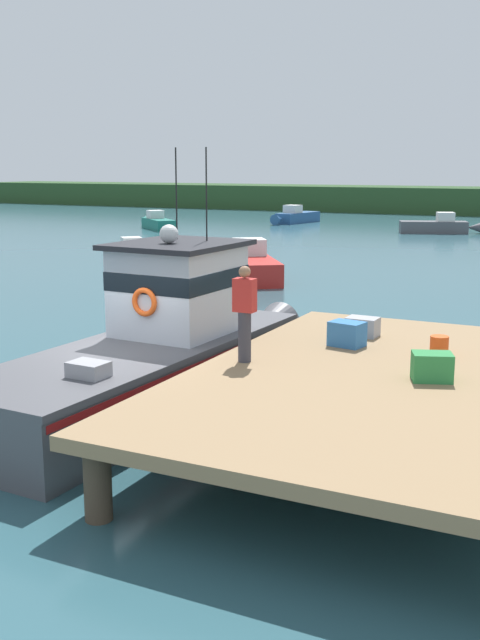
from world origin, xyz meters
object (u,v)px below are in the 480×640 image
at_px(deckhand_by_the_boat, 245,312).
at_px(main_fishing_boat, 161,349).
at_px(moored_boat_near_channel, 439,226).
at_px(crate_stack_near_edge, 432,367).
at_px(mooring_buoy_outer, 281,331).
at_px(moored_boat_far_right, 157,223).
at_px(moored_boat_far_left, 295,217).
at_px(crate_stack_mid_dock, 347,334).
at_px(bait_bucket, 439,346).
at_px(moored_boat_mid_harbor, 251,265).
at_px(moored_boat_off_the_point, 133,253).
at_px(crate_single_by_cleat, 362,327).

bearing_deg(deckhand_by_the_boat, main_fishing_boat, 159.69).
height_order(main_fishing_boat, moored_boat_near_channel, main_fishing_boat).
relative_size(crate_stack_near_edge, mooring_buoy_outer, 1.68).
xyz_separation_m(moored_boat_far_right, moored_boat_near_channel, (18.62, 5.45, 0.03)).
xyz_separation_m(moored_boat_far_left, moored_boat_near_channel, (12.00, -4.17, -0.01)).
bearing_deg(main_fishing_boat, moored_boat_near_channel, 94.24).
distance_m(crate_stack_mid_dock, bait_bucket, 1.67).
distance_m(crate_stack_mid_dock, deckhand_by_the_boat, 2.29).
relative_size(moored_boat_mid_harbor, mooring_buoy_outer, 15.77).
bearing_deg(crate_stack_mid_dock, moored_boat_far_right, 127.22).
height_order(moored_boat_near_channel, mooring_buoy_outer, moored_boat_near_channel).
relative_size(crate_stack_mid_dock, moored_boat_mid_harbor, 0.11).
distance_m(bait_bucket, moored_boat_far_left, 46.79).
height_order(deckhand_by_the_boat, mooring_buoy_outer, deckhand_by_the_boat).
distance_m(deckhand_by_the_boat, moored_boat_off_the_point, 23.78).
relative_size(crate_stack_near_edge, crate_single_by_cleat, 1.00).
relative_size(deckhand_by_the_boat, moored_boat_far_left, 0.29).
relative_size(moored_boat_mid_harbor, moored_boat_far_right, 1.25).
xyz_separation_m(main_fishing_boat, moored_boat_far_left, (-14.91, 43.43, -0.52)).
xyz_separation_m(crate_stack_near_edge, deckhand_by_the_boat, (-3.09, -0.24, 0.64)).
xyz_separation_m(crate_single_by_cleat, bait_bucket, (1.66, -0.87, -0.01)).
xyz_separation_m(moored_boat_far_left, mooring_buoy_outer, (14.86, -37.48, -0.30)).
bearing_deg(crate_single_by_cleat, moored_boat_far_right, 128.02).
bearing_deg(moored_boat_mid_harbor, crate_single_by_cleat, -56.81).
height_order(moored_boat_far_left, moored_boat_mid_harbor, moored_boat_mid_harbor).
bearing_deg(bait_bucket, crate_single_by_cleat, 152.31).
xyz_separation_m(crate_single_by_cleat, moored_boat_far_right, (-24.89, 31.83, -0.94)).
height_order(moored_boat_mid_harbor, moored_boat_off_the_point, moored_boat_mid_harbor).
distance_m(crate_stack_near_edge, moored_boat_near_channel, 40.66).
relative_size(moored_boat_far_right, moored_boat_near_channel, 0.82).
bearing_deg(moored_boat_near_channel, moored_boat_far_left, 160.82).
height_order(crate_single_by_cleat, bait_bucket, crate_single_by_cleat).
bearing_deg(deckhand_by_the_boat, moored_boat_off_the_point, 128.69).
bearing_deg(deckhand_by_the_boat, moored_boat_far_right, 124.40).
xyz_separation_m(bait_bucket, moored_boat_far_right, (-26.55, 32.70, -0.92)).
bearing_deg(bait_bucket, deckhand_by_the_boat, -146.23).
bearing_deg(moored_boat_far_right, moored_boat_near_channel, 16.31).
relative_size(crate_stack_mid_dock, moored_boat_far_left, 0.11).
bearing_deg(crate_stack_mid_dock, mooring_buoy_outer, 124.72).
xyz_separation_m(crate_stack_mid_dock, crate_stack_near_edge, (1.90, -1.61, -0.01)).
distance_m(main_fishing_boat, crate_stack_mid_dock, 3.54).
relative_size(main_fishing_boat, moored_boat_mid_harbor, 1.75).
bearing_deg(crate_stack_mid_dock, moored_boat_far_left, 113.31).
distance_m(moored_boat_off_the_point, mooring_buoy_outer, 17.25).
distance_m(crate_stack_mid_dock, moored_boat_off_the_point, 23.14).
height_order(crate_single_by_cleat, moored_boat_far_right, crate_single_by_cleat).
bearing_deg(bait_bucket, crate_stack_mid_dock, -177.87).
distance_m(crate_stack_near_edge, mooring_buoy_outer, 8.49).
bearing_deg(crate_stack_mid_dock, crate_single_by_cleat, 89.68).
relative_size(main_fishing_boat, deckhand_by_the_boat, 6.06).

